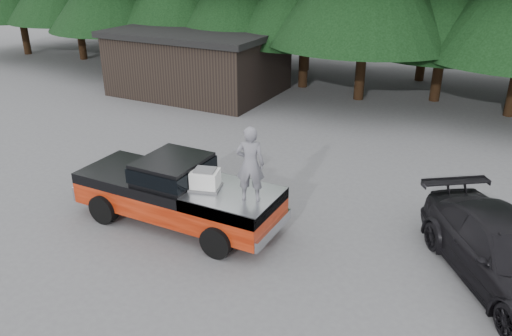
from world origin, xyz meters
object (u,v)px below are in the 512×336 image
at_px(air_compressor, 205,180).
at_px(man_on_bed, 250,164).
at_px(utility_building, 199,61).
at_px(parked_car, 506,254).
at_px(pickup_truck, 178,201).

distance_m(air_compressor, man_on_bed, 1.53).
bearing_deg(utility_building, parked_car, -35.33).
relative_size(man_on_bed, utility_building, 0.23).
height_order(man_on_bed, utility_building, utility_building).
bearing_deg(pickup_truck, air_compressor, -5.89).
bearing_deg(pickup_truck, utility_building, 120.86).
height_order(pickup_truck, air_compressor, air_compressor).
bearing_deg(pickup_truck, man_on_bed, -3.12).
xyz_separation_m(air_compressor, utility_building, (-8.22, 12.17, 0.10)).
height_order(pickup_truck, parked_car, parked_car).
distance_m(pickup_truck, utility_building, 14.10).
height_order(air_compressor, utility_building, utility_building).
height_order(parked_car, utility_building, utility_building).
distance_m(pickup_truck, parked_car, 8.29).
bearing_deg(utility_building, air_compressor, -55.98).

